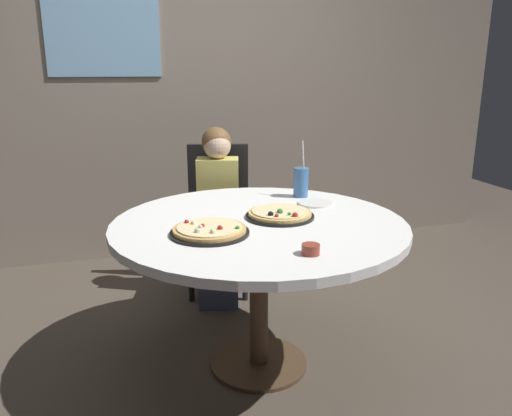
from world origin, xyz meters
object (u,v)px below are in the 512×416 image
Objects in this scene: diner_child at (218,224)px; pizza_veggie at (210,230)px; sauce_bowl at (311,249)px; dining_table at (259,238)px; chair_wooden at (218,209)px; plate_small at (315,203)px; soda_cup at (301,182)px; pizza_cheese at (280,214)px.

pizza_veggie is (-0.24, -0.96, 0.28)m from diner_child.
dining_table is at bearing 98.14° from sauce_bowl.
chair_wooden reaches higher than plate_small.
sauce_bowl is at bearing -114.24° from plate_small.
diner_child reaches higher than chair_wooden.
plate_small is (0.30, 0.67, -0.02)m from sauce_bowl.
diner_child is 0.68m from soda_cup.
dining_table is 4.43× the size of soda_cup.
plate_small is (0.38, -0.63, 0.27)m from diner_child.
pizza_veggie reaches higher than plate_small.
pizza_cheese is 0.43m from soda_cup.
chair_wooden reaches higher than pizza_veggie.
pizza_veggie is at bearing -103.93° from diner_child.
soda_cup is at bearing -62.70° from chair_wooden.
sauce_bowl reaches higher than plate_small.
diner_child is 1.02m from pizza_veggie.
chair_wooden is 1.50m from sauce_bowl.
sauce_bowl is (0.04, -1.48, 0.24)m from chair_wooden.
pizza_veggie is 1.04× the size of pizza_cheese.
pizza_veggie is at bearing -152.45° from plate_small.
soda_cup is (0.33, -0.64, 0.30)m from chair_wooden.
dining_table is at bearing -88.78° from diner_child.
plate_small is at bearing 29.25° from dining_table.
plate_small reaches higher than dining_table.
diner_child is (-0.04, -0.18, -0.05)m from chair_wooden.
diner_child is at bearing 128.70° from soda_cup.
soda_cup reaches higher than pizza_cheese.
pizza_cheese is at bearing -124.57° from soda_cup.
diner_child is 1.33m from sauce_bowl.
sauce_bowl is (-0.05, -0.49, 0.00)m from pizza_cheese.
sauce_bowl is (0.07, -0.46, 0.10)m from dining_table.
soda_cup is 1.70× the size of plate_small.
soda_cup is at bearing 39.34° from pizza_veggie.
dining_table is at bearing -164.45° from pizza_cheese.
sauce_bowl is 0.73m from plate_small.
pizza_veggie is 0.47m from sauce_bowl.
pizza_veggie is 1.11× the size of soda_cup.
soda_cup reaches higher than chair_wooden.
pizza_cheese reaches higher than plate_small.
diner_child is 3.33× the size of pizza_cheese.
plate_small is at bearing 65.76° from sauce_bowl.
pizza_cheese is 0.50m from sauce_bowl.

